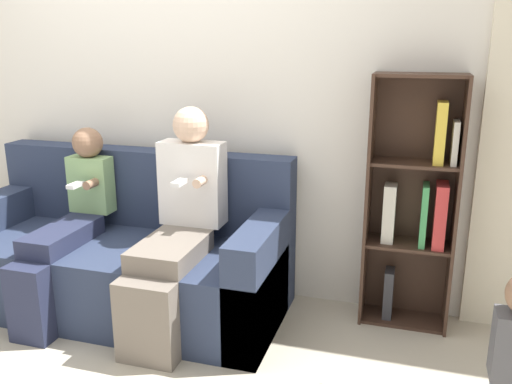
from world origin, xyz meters
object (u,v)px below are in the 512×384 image
adult_seated (178,220)px  child_seated (66,224)px  couch (125,258)px  bookshelf (414,204)px

adult_seated → child_seated: adult_seated is taller
couch → bookshelf: bearing=10.9°
adult_seated → bookshelf: (1.26, 0.44, 0.08)m
child_seated → bookshelf: (1.96, 0.48, 0.16)m
adult_seated → child_seated: bearing=-176.9°
child_seated → couch: bearing=28.7°
couch → bookshelf: size_ratio=1.37×
adult_seated → child_seated: 0.71m
adult_seated → bookshelf: bearing=19.3°
child_seated → bookshelf: 2.03m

